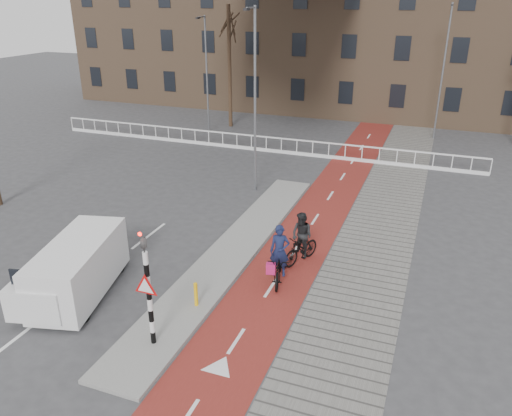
% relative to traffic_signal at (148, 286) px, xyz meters
% --- Properties ---
extents(ground, '(120.00, 120.00, 0.00)m').
position_rel_traffic_signal_xyz_m(ground, '(0.60, 2.02, -1.99)').
color(ground, '#38383A').
rests_on(ground, ground).
extents(bike_lane, '(2.50, 60.00, 0.01)m').
position_rel_traffic_signal_xyz_m(bike_lane, '(2.10, 12.02, -1.98)').
color(bike_lane, maroon).
rests_on(bike_lane, ground).
extents(sidewalk, '(3.00, 60.00, 0.01)m').
position_rel_traffic_signal_xyz_m(sidewalk, '(4.90, 12.02, -1.98)').
color(sidewalk, slate).
rests_on(sidewalk, ground).
extents(curb_island, '(1.80, 16.00, 0.12)m').
position_rel_traffic_signal_xyz_m(curb_island, '(-0.10, 6.02, -1.93)').
color(curb_island, gray).
rests_on(curb_island, ground).
extents(traffic_signal, '(0.80, 0.80, 3.68)m').
position_rel_traffic_signal_xyz_m(traffic_signal, '(0.00, 0.00, 0.00)').
color(traffic_signal, black).
rests_on(traffic_signal, curb_island).
extents(bollard, '(0.12, 0.12, 0.80)m').
position_rel_traffic_signal_xyz_m(bollard, '(0.30, 2.09, -1.47)').
color(bollard, '#F4B60D').
rests_on(bollard, curb_island).
extents(cyclist_near, '(1.14, 2.12, 2.08)m').
position_rel_traffic_signal_xyz_m(cyclist_near, '(2.22, 4.58, -1.28)').
color(cyclist_near, black).
rests_on(cyclist_near, bike_lane).
extents(cyclist_far, '(1.20, 1.87, 1.95)m').
position_rel_traffic_signal_xyz_m(cyclist_far, '(2.56, 6.12, -1.17)').
color(cyclist_far, black).
rests_on(cyclist_far, bike_lane).
extents(van, '(2.71, 4.57, 1.84)m').
position_rel_traffic_signal_xyz_m(van, '(-3.65, 1.54, -1.02)').
color(van, silver).
rests_on(van, ground).
extents(railing, '(28.00, 0.10, 0.99)m').
position_rel_traffic_signal_xyz_m(railing, '(-4.40, 19.02, -1.68)').
color(railing, silver).
rests_on(railing, ground).
extents(townhouse_row, '(46.00, 10.00, 15.90)m').
position_rel_traffic_signal_xyz_m(townhouse_row, '(-2.40, 34.02, 5.82)').
color(townhouse_row, '#7F6047').
rests_on(townhouse_row, ground).
extents(tree_mid, '(0.28, 0.28, 8.55)m').
position_rel_traffic_signal_xyz_m(tree_mid, '(-8.14, 24.33, 2.29)').
color(tree_mid, '#2E2014').
rests_on(tree_mid, ground).
extents(streetlight_near, '(0.12, 0.12, 8.72)m').
position_rel_traffic_signal_xyz_m(streetlight_near, '(-1.65, 12.44, 2.37)').
color(streetlight_near, slate).
rests_on(streetlight_near, ground).
extents(streetlight_left, '(0.12, 0.12, 7.89)m').
position_rel_traffic_signal_xyz_m(streetlight_left, '(-8.96, 22.26, 1.96)').
color(streetlight_left, slate).
rests_on(streetlight_left, ground).
extents(streetlight_right, '(0.12, 0.12, 8.71)m').
position_rel_traffic_signal_xyz_m(streetlight_right, '(6.35, 26.08, 2.37)').
color(streetlight_right, slate).
rests_on(streetlight_right, ground).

